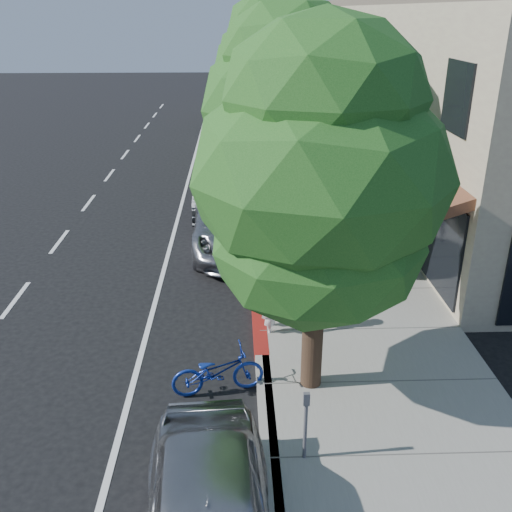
{
  "coord_description": "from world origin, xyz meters",
  "views": [
    {
      "loc": [
        -0.49,
        -11.17,
        6.83
      ],
      "look_at": [
        -0.04,
        1.49,
        1.35
      ],
      "focal_mm": 40.0,
      "sensor_mm": 36.0,
      "label": 1
    }
  ],
  "objects_px": {
    "bicycle": "(218,371)",
    "silver_suv": "(237,220)",
    "street_tree_5": "(256,45)",
    "dark_sedan": "(219,188)",
    "street_tree_0": "(320,180)",
    "white_pickup": "(234,127)",
    "street_tree_1": "(288,111)",
    "street_tree_4": "(260,63)",
    "street_tree_2": "(274,77)",
    "street_tree_3": "(265,60)",
    "cyclist": "(271,298)",
    "dark_suv_far": "(232,119)",
    "pedestrian": "(355,218)"
  },
  "relations": [
    {
      "from": "street_tree_4",
      "to": "dark_suv_far",
      "type": "xyz_separation_m",
      "value": [
        -1.63,
        1.6,
        -3.38
      ]
    },
    {
      "from": "street_tree_5",
      "to": "silver_suv",
      "type": "height_order",
      "value": "street_tree_5"
    },
    {
      "from": "street_tree_4",
      "to": "bicycle",
      "type": "height_order",
      "value": "street_tree_4"
    },
    {
      "from": "cyclist",
      "to": "pedestrian",
      "type": "height_order",
      "value": "cyclist"
    },
    {
      "from": "street_tree_0",
      "to": "white_pickup",
      "type": "height_order",
      "value": "street_tree_0"
    },
    {
      "from": "dark_sedan",
      "to": "pedestrian",
      "type": "relative_size",
      "value": 3.24
    },
    {
      "from": "white_pickup",
      "to": "dark_sedan",
      "type": "bearing_deg",
      "value": -96.29
    },
    {
      "from": "cyclist",
      "to": "bicycle",
      "type": "relative_size",
      "value": 1.04
    },
    {
      "from": "street_tree_1",
      "to": "pedestrian",
      "type": "distance_m",
      "value": 4.36
    },
    {
      "from": "street_tree_5",
      "to": "silver_suv",
      "type": "distance_m",
      "value": 22.88
    },
    {
      "from": "street_tree_4",
      "to": "silver_suv",
      "type": "height_order",
      "value": "street_tree_4"
    },
    {
      "from": "street_tree_0",
      "to": "street_tree_2",
      "type": "relative_size",
      "value": 0.92
    },
    {
      "from": "white_pickup",
      "to": "dark_suv_far",
      "type": "xyz_separation_m",
      "value": [
        -0.17,
        2.6,
        -0.04
      ]
    },
    {
      "from": "street_tree_1",
      "to": "dark_sedan",
      "type": "bearing_deg",
      "value": 111.97
    },
    {
      "from": "street_tree_1",
      "to": "street_tree_3",
      "type": "bearing_deg",
      "value": 90.0
    },
    {
      "from": "cyclist",
      "to": "silver_suv",
      "type": "distance_m",
      "value": 5.45
    },
    {
      "from": "street_tree_4",
      "to": "street_tree_0",
      "type": "bearing_deg",
      "value": -90.0
    },
    {
      "from": "street_tree_4",
      "to": "pedestrian",
      "type": "height_order",
      "value": "street_tree_4"
    },
    {
      "from": "dark_suv_far",
      "to": "street_tree_1",
      "type": "bearing_deg",
      "value": -87.65
    },
    {
      "from": "dark_suv_far",
      "to": "white_pickup",
      "type": "bearing_deg",
      "value": -88.6
    },
    {
      "from": "street_tree_1",
      "to": "cyclist",
      "type": "distance_m",
      "value": 5.26
    },
    {
      "from": "street_tree_1",
      "to": "silver_suv",
      "type": "distance_m",
      "value": 4.12
    },
    {
      "from": "street_tree_0",
      "to": "dark_sedan",
      "type": "xyz_separation_m",
      "value": [
        -2.02,
        11.0,
        -3.4
      ]
    },
    {
      "from": "street_tree_0",
      "to": "street_tree_4",
      "type": "relative_size",
      "value": 1.02
    },
    {
      "from": "street_tree_0",
      "to": "street_tree_3",
      "type": "distance_m",
      "value": 18.01
    },
    {
      "from": "bicycle",
      "to": "silver_suv",
      "type": "bearing_deg",
      "value": -14.17
    },
    {
      "from": "street_tree_4",
      "to": "dark_sedan",
      "type": "height_order",
      "value": "street_tree_4"
    },
    {
      "from": "street_tree_1",
      "to": "street_tree_4",
      "type": "relative_size",
      "value": 1.07
    },
    {
      "from": "street_tree_5",
      "to": "bicycle",
      "type": "bearing_deg",
      "value": -93.42
    },
    {
      "from": "street_tree_5",
      "to": "white_pickup",
      "type": "distance_m",
      "value": 8.16
    },
    {
      "from": "street_tree_5",
      "to": "pedestrian",
      "type": "xyz_separation_m",
      "value": [
        2.27,
        -22.68,
        -3.83
      ]
    },
    {
      "from": "street_tree_2",
      "to": "street_tree_3",
      "type": "xyz_separation_m",
      "value": [
        -0.0,
        6.0,
        0.12
      ]
    },
    {
      "from": "street_tree_2",
      "to": "street_tree_4",
      "type": "xyz_separation_m",
      "value": [
        -0.0,
        12.0,
        -0.48
      ]
    },
    {
      "from": "street_tree_0",
      "to": "street_tree_2",
      "type": "distance_m",
      "value": 12.01
    },
    {
      "from": "cyclist",
      "to": "street_tree_0",
      "type": "bearing_deg",
      "value": -167.49
    },
    {
      "from": "street_tree_2",
      "to": "dark_sedan",
      "type": "xyz_separation_m",
      "value": [
        -2.02,
        -1.0,
        -3.8
      ]
    },
    {
      "from": "street_tree_3",
      "to": "silver_suv",
      "type": "xyz_separation_m",
      "value": [
        -1.4,
        -10.5,
        -3.92
      ]
    },
    {
      "from": "bicycle",
      "to": "silver_suv",
      "type": "height_order",
      "value": "silver_suv"
    },
    {
      "from": "cyclist",
      "to": "bicycle",
      "type": "height_order",
      "value": "cyclist"
    },
    {
      "from": "street_tree_0",
      "to": "cyclist",
      "type": "distance_m",
      "value": 3.96
    },
    {
      "from": "street_tree_3",
      "to": "bicycle",
      "type": "xyz_separation_m",
      "value": [
        -1.8,
        -18.02,
        -4.28
      ]
    },
    {
      "from": "street_tree_4",
      "to": "dark_sedan",
      "type": "xyz_separation_m",
      "value": [
        -2.02,
        -13.0,
        -3.32
      ]
    },
    {
      "from": "street_tree_3",
      "to": "silver_suv",
      "type": "bearing_deg",
      "value": -97.59
    },
    {
      "from": "dark_suv_far",
      "to": "dark_sedan",
      "type": "bearing_deg",
      "value": -93.92
    },
    {
      "from": "dark_sedan",
      "to": "dark_suv_far",
      "type": "xyz_separation_m",
      "value": [
        0.38,
        14.6,
        -0.06
      ]
    },
    {
      "from": "street_tree_5",
      "to": "dark_sedan",
      "type": "distance_m",
      "value": 19.51
    },
    {
      "from": "street_tree_1",
      "to": "white_pickup",
      "type": "distance_m",
      "value": 17.44
    },
    {
      "from": "street_tree_5",
      "to": "dark_suv_far",
      "type": "distance_m",
      "value": 6.16
    },
    {
      "from": "pedestrian",
      "to": "street_tree_4",
      "type": "bearing_deg",
      "value": -110.26
    },
    {
      "from": "street_tree_5",
      "to": "dark_sedan",
      "type": "bearing_deg",
      "value": -96.06
    }
  ]
}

